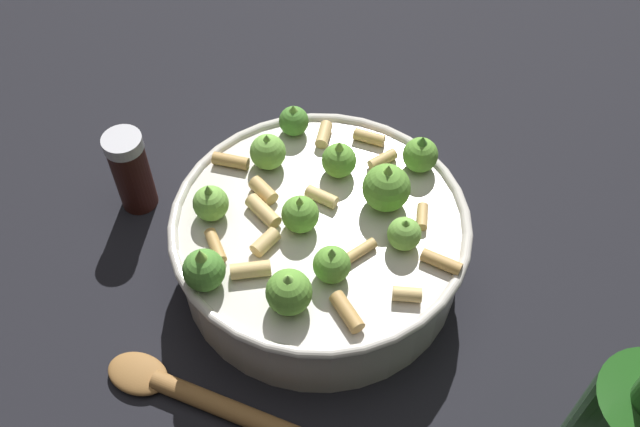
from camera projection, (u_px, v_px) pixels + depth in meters
ground_plane at (320, 267)px, 0.65m from camera, size 2.40×2.40×0.00m
cooking_pan at (320, 239)px, 0.61m from camera, size 0.25×0.25×0.12m
pepper_shaker at (131, 171)px, 0.66m from camera, size 0.04×0.04×0.09m
wooden_spoon at (210, 402)px, 0.56m from camera, size 0.05×0.21×0.02m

